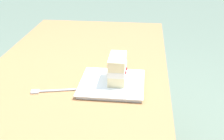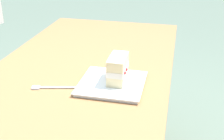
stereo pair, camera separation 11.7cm
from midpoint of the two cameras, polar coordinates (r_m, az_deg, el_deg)
name	(u,v)px [view 2 (the right image)]	position (r m, az deg, el deg)	size (l,w,h in m)	color
patio_table	(76,97)	(1.33, -4.22, -5.19)	(1.69, 0.79, 0.78)	olive
dessert_plate	(112,84)	(1.20, 2.80, -2.67)	(0.25, 0.25, 0.02)	white
cake_slice	(118,69)	(1.18, 3.93, 0.15)	(0.13, 0.07, 0.10)	beige
dessert_fork	(51,87)	(1.20, -8.73, -3.34)	(0.05, 0.17, 0.01)	silver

